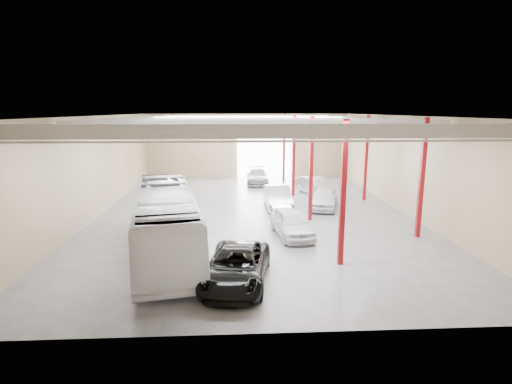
{
  "coord_description": "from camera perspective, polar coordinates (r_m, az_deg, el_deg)",
  "views": [
    {
      "loc": [
        -1.28,
        -28.18,
        7.39
      ],
      "look_at": [
        0.05,
        -2.99,
        2.2
      ],
      "focal_mm": 28.0,
      "sensor_mm": 36.0,
      "label": 1
    }
  ],
  "objects": [
    {
      "name": "depot_shell",
      "position": [
        28.8,
        -0.2,
        6.82
      ],
      "size": [
        22.12,
        32.12,
        7.06
      ],
      "color": "#4D4D52",
      "rests_on": "ground"
    },
    {
      "name": "coach_bus",
      "position": [
        21.31,
        -12.77,
        -4.04
      ],
      "size": [
        5.26,
        12.82,
        3.48
      ],
      "primitive_type": "imported",
      "rotation": [
        0.0,
        0.0,
        0.19
      ],
      "color": "silver",
      "rests_on": "ground"
    },
    {
      "name": "black_sedan",
      "position": [
        17.52,
        -2.81,
        -10.55
      ],
      "size": [
        3.45,
        5.97,
        1.56
      ],
      "primitive_type": "imported",
      "rotation": [
        0.0,
        0.0,
        -0.16
      ],
      "color": "black",
      "rests_on": "ground"
    },
    {
      "name": "car_row_a",
      "position": [
        23.88,
        5.13,
        -4.46
      ],
      "size": [
        2.49,
        4.86,
        1.58
      ],
      "primitive_type": "imported",
      "rotation": [
        0.0,
        0.0,
        0.14
      ],
      "color": "silver",
      "rests_on": "ground"
    },
    {
      "name": "car_row_b",
      "position": [
        30.57,
        3.09,
        -0.76
      ],
      "size": [
        1.9,
        5.14,
        1.68
      ],
      "primitive_type": "imported",
      "rotation": [
        0.0,
        0.0,
        0.02
      ],
      "color": "#A5A6AA",
      "rests_on": "ground"
    },
    {
      "name": "car_row_c",
      "position": [
        40.79,
        0.19,
        2.28
      ],
      "size": [
        2.3,
        5.32,
        1.53
      ],
      "primitive_type": "imported",
      "rotation": [
        0.0,
        0.0,
        -0.03
      ],
      "color": "slate",
      "rests_on": "ground"
    },
    {
      "name": "car_right_near",
      "position": [
        35.93,
        8.31,
        0.89
      ],
      "size": [
        3.1,
        4.98,
        1.55
      ],
      "primitive_type": "imported",
      "rotation": [
        0.0,
        0.0,
        0.34
      ],
      "color": "#B1B2B6",
      "rests_on": "ground"
    },
    {
      "name": "car_right_far",
      "position": [
        30.89,
        9.73,
        -0.9
      ],
      "size": [
        3.11,
        4.93,
        1.56
      ],
      "primitive_type": "imported",
      "rotation": [
        0.0,
        0.0,
        -0.3
      ],
      "color": "silver",
      "rests_on": "ground"
    }
  ]
}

